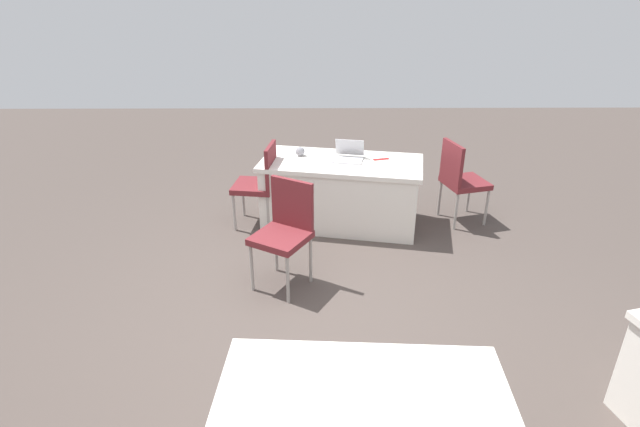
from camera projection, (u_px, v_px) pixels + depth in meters
name	position (u px, v px, depth m)	size (l,w,h in m)	color
ground_plane	(300.00, 316.00, 4.18)	(14.40, 14.40, 0.00)	#4C423D
table_foreground	(341.00, 192.00, 5.61)	(1.87, 1.14, 0.74)	silver
chair_near_front	(260.00, 180.00, 5.49)	(0.49, 0.49, 0.94)	#9E9993
chair_tucked_left	(460.00, 177.00, 5.57)	(0.54, 0.54, 0.94)	#9E9993
chair_tucked_right	(285.00, 227.00, 4.41)	(0.60, 0.60, 0.97)	#9E9993
laptop_silver	(348.00, 156.00, 5.47)	(0.37, 0.35, 0.21)	silver
yarn_ball	(300.00, 151.00, 5.58)	(0.10, 0.10, 0.10)	gray
scissors_red	(381.00, 159.00, 5.49)	(0.18, 0.04, 0.01)	red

